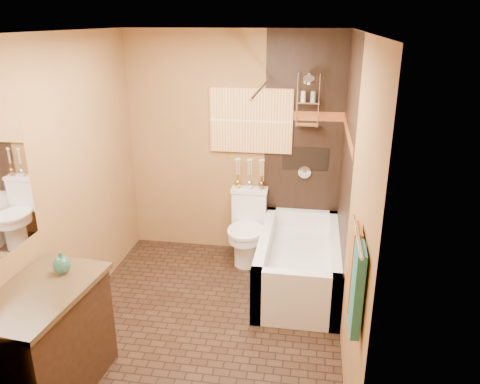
% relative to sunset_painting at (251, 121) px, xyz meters
% --- Properties ---
extents(floor, '(3.00, 3.00, 0.00)m').
position_rel_sunset_painting_xyz_m(floor, '(-0.20, -1.48, -1.55)').
color(floor, black).
rests_on(floor, ground).
extents(wall_left, '(0.02, 3.00, 2.50)m').
position_rel_sunset_painting_xyz_m(wall_left, '(-1.40, -1.48, -0.30)').
color(wall_left, '#9F6B3D').
rests_on(wall_left, floor).
extents(wall_right, '(0.02, 3.00, 2.50)m').
position_rel_sunset_painting_xyz_m(wall_right, '(1.00, -1.48, -0.30)').
color(wall_right, '#9F6B3D').
rests_on(wall_right, floor).
extents(wall_back, '(2.40, 0.02, 2.50)m').
position_rel_sunset_painting_xyz_m(wall_back, '(-0.20, 0.02, -0.30)').
color(wall_back, '#9F6B3D').
rests_on(wall_back, floor).
extents(wall_front, '(2.40, 0.02, 2.50)m').
position_rel_sunset_painting_xyz_m(wall_front, '(-0.20, -2.98, -0.30)').
color(wall_front, '#9F6B3D').
rests_on(wall_front, floor).
extents(ceiling, '(3.00, 3.00, 0.00)m').
position_rel_sunset_painting_xyz_m(ceiling, '(-0.20, -1.48, 0.95)').
color(ceiling, silver).
rests_on(ceiling, wall_back).
extents(alcove_tile_back, '(0.85, 0.01, 2.50)m').
position_rel_sunset_painting_xyz_m(alcove_tile_back, '(0.57, 0.01, -0.30)').
color(alcove_tile_back, black).
rests_on(alcove_tile_back, wall_back).
extents(alcove_tile_right, '(0.01, 1.50, 2.50)m').
position_rel_sunset_painting_xyz_m(alcove_tile_right, '(0.99, -0.73, -0.30)').
color(alcove_tile_right, black).
rests_on(alcove_tile_right, wall_right).
extents(mosaic_band_back, '(0.85, 0.01, 0.10)m').
position_rel_sunset_painting_xyz_m(mosaic_band_back, '(0.57, 0.00, 0.07)').
color(mosaic_band_back, maroon).
rests_on(mosaic_band_back, alcove_tile_back).
extents(mosaic_band_right, '(0.01, 1.50, 0.10)m').
position_rel_sunset_painting_xyz_m(mosaic_band_right, '(0.98, -0.73, 0.07)').
color(mosaic_band_right, maroon).
rests_on(mosaic_band_right, alcove_tile_right).
extents(alcove_niche, '(0.50, 0.01, 0.25)m').
position_rel_sunset_painting_xyz_m(alcove_niche, '(0.60, 0.01, -0.40)').
color(alcove_niche, black).
rests_on(alcove_niche, alcove_tile_back).
extents(shower_fixtures, '(0.24, 0.33, 1.16)m').
position_rel_sunset_painting_xyz_m(shower_fixtures, '(0.60, -0.10, 0.12)').
color(shower_fixtures, silver).
rests_on(shower_fixtures, floor).
extents(curtain_rod, '(0.03, 1.55, 0.03)m').
position_rel_sunset_painting_xyz_m(curtain_rod, '(0.20, -0.73, 0.47)').
color(curtain_rod, silver).
rests_on(curtain_rod, wall_back).
extents(towel_bar, '(0.02, 0.55, 0.02)m').
position_rel_sunset_painting_xyz_m(towel_bar, '(0.95, -2.53, -0.10)').
color(towel_bar, silver).
rests_on(towel_bar, wall_right).
extents(towel_teal, '(0.05, 0.22, 0.52)m').
position_rel_sunset_painting_xyz_m(towel_teal, '(0.96, -2.66, -0.37)').
color(towel_teal, '#1F6A69').
rests_on(towel_teal, towel_bar).
extents(towel_rust, '(0.05, 0.22, 0.52)m').
position_rel_sunset_painting_xyz_m(towel_rust, '(0.96, -2.40, -0.37)').
color(towel_rust, '#985E1B').
rests_on(towel_rust, towel_bar).
extents(sunset_painting, '(0.90, 0.04, 0.70)m').
position_rel_sunset_painting_xyz_m(sunset_painting, '(0.00, 0.00, 0.00)').
color(sunset_painting, orange).
rests_on(sunset_painting, wall_back).
extents(bathtub, '(0.80, 1.50, 0.55)m').
position_rel_sunset_painting_xyz_m(bathtub, '(0.60, -0.73, -1.33)').
color(bathtub, white).
rests_on(bathtub, floor).
extents(toilet, '(0.41, 0.60, 0.80)m').
position_rel_sunset_painting_xyz_m(toilet, '(0.00, -0.27, -1.14)').
color(toilet, white).
rests_on(toilet, floor).
extents(vanity, '(0.67, 1.01, 0.85)m').
position_rel_sunset_painting_xyz_m(vanity, '(-1.12, -2.48, -1.12)').
color(vanity, black).
rests_on(vanity, floor).
extents(teal_bottle, '(0.15, 0.15, 0.20)m').
position_rel_sunset_painting_xyz_m(teal_bottle, '(-1.07, -2.22, -0.61)').
color(teal_bottle, '#246C5C').
rests_on(teal_bottle, vanity).
extents(bud_vases, '(0.34, 0.07, 0.33)m').
position_rel_sunset_painting_xyz_m(bud_vases, '(0.00, -0.09, -0.57)').
color(bud_vases, gold).
rests_on(bud_vases, toilet).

